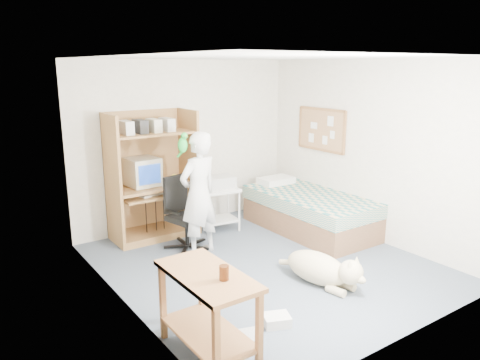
{
  "coord_description": "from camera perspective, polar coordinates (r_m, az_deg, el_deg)",
  "views": [
    {
      "loc": [
        -3.36,
        -4.26,
        2.41
      ],
      "look_at": [
        -0.19,
        0.28,
        1.05
      ],
      "focal_mm": 35.0,
      "sensor_mm": 36.0,
      "label": 1
    }
  ],
  "objects": [
    {
      "name": "floor",
      "position": [
        5.94,
        3.09,
        -10.18
      ],
      "size": [
        4.0,
        4.0,
        0.0
      ],
      "primitive_type": "plane",
      "color": "#434E5B",
      "rests_on": "ground"
    },
    {
      "name": "wall_back",
      "position": [
        7.2,
        -6.63,
        4.43
      ],
      "size": [
        3.6,
        0.02,
        2.5
      ],
      "primitive_type": "cube",
      "color": "white",
      "rests_on": "floor"
    },
    {
      "name": "wall_right",
      "position": [
        6.79,
        15.33,
        3.46
      ],
      "size": [
        0.02,
        4.0,
        2.5
      ],
      "primitive_type": "cube",
      "color": "white",
      "rests_on": "floor"
    },
    {
      "name": "wall_left",
      "position": [
        4.68,
        -14.35,
        -1.0
      ],
      "size": [
        0.02,
        4.0,
        2.5
      ],
      "primitive_type": "cube",
      "color": "white",
      "rests_on": "floor"
    },
    {
      "name": "ceiling",
      "position": [
        5.43,
        3.44,
        14.71
      ],
      "size": [
        3.6,
        4.0,
        0.02
      ],
      "primitive_type": "cube",
      "color": "white",
      "rests_on": "wall_back"
    },
    {
      "name": "computer_hutch",
      "position": [
        6.75,
        -10.7,
        -0.07
      ],
      "size": [
        1.2,
        0.63,
        1.8
      ],
      "color": "brown",
      "rests_on": "floor"
    },
    {
      "name": "bed",
      "position": [
        7.07,
        8.39,
        -3.82
      ],
      "size": [
        1.02,
        2.02,
        0.66
      ],
      "color": "brown",
      "rests_on": "floor"
    },
    {
      "name": "side_desk",
      "position": [
        4.04,
        -3.95,
        -14.58
      ],
      "size": [
        0.5,
        1.0,
        0.75
      ],
      "color": "brown",
      "rests_on": "floor"
    },
    {
      "name": "corkboard",
      "position": [
        7.34,
        9.89,
        6.07
      ],
      "size": [
        0.04,
        0.94,
        0.66
      ],
      "color": "#9F6E47",
      "rests_on": "wall_right"
    },
    {
      "name": "office_chair",
      "position": [
        6.37,
        -6.82,
        -5.22
      ],
      "size": [
        0.55,
        0.55,
        0.97
      ],
      "rotation": [
        0.0,
        0.0,
        0.23
      ],
      "color": "black",
      "rests_on": "floor"
    },
    {
      "name": "person",
      "position": [
        6.01,
        -5.06,
        -1.74
      ],
      "size": [
        0.66,
        0.51,
        1.62
      ],
      "primitive_type": "imported",
      "rotation": [
        0.0,
        0.0,
        3.37
      ],
      "color": "silver",
      "rests_on": "floor"
    },
    {
      "name": "parrot",
      "position": [
        5.78,
        -6.98,
        4.4
      ],
      "size": [
        0.12,
        0.21,
        0.33
      ],
      "rotation": [
        0.0,
        0.0,
        0.23
      ],
      "color": "#128224",
      "rests_on": "person"
    },
    {
      "name": "dog",
      "position": [
        5.43,
        9.95,
        -10.55
      ],
      "size": [
        0.5,
        1.17,
        0.44
      ],
      "rotation": [
        0.0,
        0.0,
        0.17
      ],
      "color": "#D3BC8D",
      "rests_on": "floor"
    },
    {
      "name": "printer_cart",
      "position": [
        6.97,
        -2.53,
        -2.74
      ],
      "size": [
        0.59,
        0.5,
        0.65
      ],
      "rotation": [
        0.0,
        0.0,
        -0.13
      ],
      "color": "silver",
      "rests_on": "floor"
    },
    {
      "name": "printer",
      "position": [
        6.89,
        -2.56,
        -0.29
      ],
      "size": [
        0.46,
        0.37,
        0.18
      ],
      "primitive_type": "cube",
      "rotation": [
        0.0,
        0.0,
        -0.13
      ],
      "color": "#B1B0AC",
      "rests_on": "printer_cart"
    },
    {
      "name": "crt_monitor",
      "position": [
        6.67,
        -11.82,
        1.0
      ],
      "size": [
        0.44,
        0.47,
        0.39
      ],
      "rotation": [
        0.0,
        0.0,
        0.07
      ],
      "color": "beige",
      "rests_on": "computer_hutch"
    },
    {
      "name": "keyboard",
      "position": [
        6.64,
        -10.35,
        -1.64
      ],
      "size": [
        0.47,
        0.24,
        0.03
      ],
      "primitive_type": "cube",
      "rotation": [
        0.0,
        0.0,
        0.17
      ],
      "color": "beige",
      "rests_on": "computer_hutch"
    },
    {
      "name": "pencil_cup",
      "position": [
        6.81,
        -7.97,
        0.15
      ],
      "size": [
        0.08,
        0.08,
        0.12
      ],
      "primitive_type": "cylinder",
      "color": "yellow",
      "rests_on": "computer_hutch"
    },
    {
      "name": "drink_glass",
      "position": [
        3.79,
        -1.95,
        -11.24
      ],
      "size": [
        0.08,
        0.08,
        0.12
      ],
      "primitive_type": "cylinder",
      "color": "#3B1B09",
      "rests_on": "side_desk"
    },
    {
      "name": "floor_box_a",
      "position": [
        4.66,
        4.49,
        -16.67
      ],
      "size": [
        0.31,
        0.28,
        0.1
      ],
      "primitive_type": "cube",
      "rotation": [
        0.0,
        0.0,
        -0.39
      ],
      "color": "silver",
      "rests_on": "floor"
    },
    {
      "name": "floor_box_b",
      "position": [
        4.41,
        1.18,
        -18.7
      ],
      "size": [
        0.24,
        0.26,
        0.08
      ],
      "primitive_type": "cube",
      "rotation": [
        0.0,
        0.0,
        -0.31
      ],
      "color": "#A9A9A4",
      "rests_on": "floor"
    }
  ]
}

